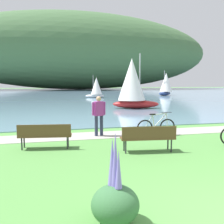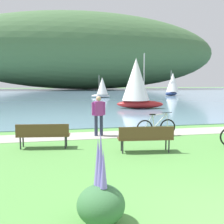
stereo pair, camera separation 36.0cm
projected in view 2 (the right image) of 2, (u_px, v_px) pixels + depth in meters
The scene contains 11 objects.
bay_water at pixel (74, 93), 51.77m from camera, with size 180.00×80.00×0.04m, color #6B8EA8.
distant_hillside at pixel (86, 52), 78.95m from camera, with size 84.73×28.00×23.27m, color #42663D.
shoreline_path at pixel (126, 134), 11.35m from camera, with size 60.00×1.50×0.01m, color #A39E93.
park_bench_near_camera at pixel (43, 134), 8.85m from camera, with size 1.85×0.72×0.88m.
park_bench_further_along at pixel (146, 137), 8.35m from camera, with size 1.84×0.68×0.88m.
bicycle_beside_path at pixel (156, 127), 10.88m from camera, with size 1.77×0.12×1.01m.
person_at_shoreline at pixel (99, 113), 10.88m from camera, with size 0.60×0.29×1.71m.
echium_bush_mid_cluster at pixel (101, 200), 4.14m from camera, with size 0.79×0.79×1.52m.
sailboat_nearest_to_shore at pixel (102, 87), 36.95m from camera, with size 2.84×2.05×3.22m.
sailboat_mid_bay at pixel (173, 84), 43.05m from camera, with size 3.47×3.15×4.19m.
sailboat_toward_hillside at pixel (137, 83), 21.82m from camera, with size 4.13×2.83×4.68m.
Camera 2 is at (-2.83, -3.23, 2.30)m, focal length 40.96 mm.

